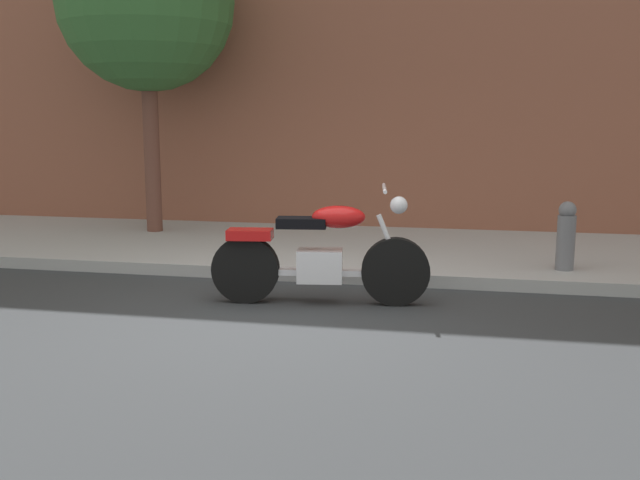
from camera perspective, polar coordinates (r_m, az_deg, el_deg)
ground_plane at (r=6.70m, az=-2.77°, el=-6.08°), size 60.00×60.00×0.00m
sidewalk at (r=9.59m, az=1.72°, el=-0.77°), size 25.55×3.31×0.14m
motorcycle at (r=7.05m, az=-0.01°, el=-1.36°), size 2.14×0.70×1.16m
street_tree at (r=10.96m, az=-13.59°, el=17.71°), size 2.49×2.49×4.65m
fire_hydrant at (r=8.42m, az=18.85°, el=-0.13°), size 0.20×0.20×0.91m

